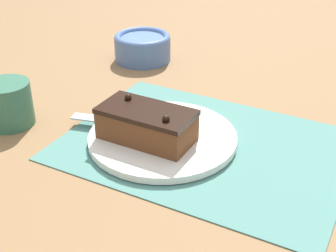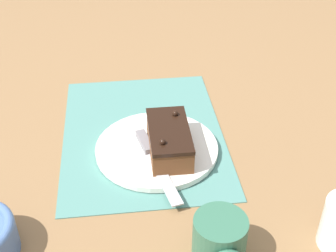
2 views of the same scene
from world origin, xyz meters
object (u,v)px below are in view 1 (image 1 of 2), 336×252
object	(u,v)px
cake_plate	(163,138)
small_bowl	(143,46)
chocolate_cake	(147,124)
serving_knife	(152,125)
coffee_mug	(7,104)

from	to	relation	value
cake_plate	small_bowl	bearing A→B (deg)	-54.30
chocolate_cake	small_bowl	bearing A→B (deg)	-58.25
serving_knife	coffee_mug	bearing A→B (deg)	95.67
serving_knife	chocolate_cake	bearing A→B (deg)	-175.57
cake_plate	serving_knife	xyz separation A→B (m)	(0.03, -0.01, 0.01)
chocolate_cake	coffee_mug	distance (m)	0.26
cake_plate	coffee_mug	bearing A→B (deg)	14.33
coffee_mug	chocolate_cake	bearing A→B (deg)	-169.73
chocolate_cake	small_bowl	distance (m)	0.39
chocolate_cake	coffee_mug	size ratio (longest dim) A/B	1.65
cake_plate	serving_knife	world-z (taller)	serving_knife
serving_knife	cake_plate	bearing A→B (deg)	-128.24
chocolate_cake	serving_knife	distance (m)	0.04
serving_knife	coffee_mug	world-z (taller)	coffee_mug
coffee_mug	serving_knife	bearing A→B (deg)	-161.34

